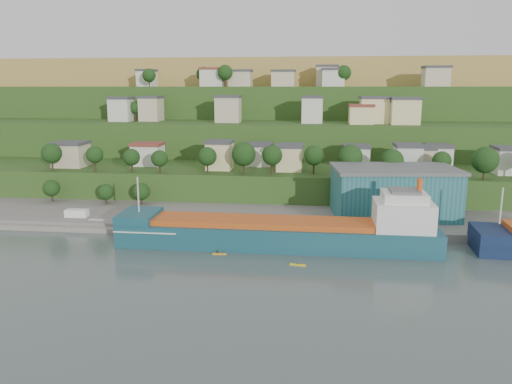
# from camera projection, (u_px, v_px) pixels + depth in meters

# --- Properties ---
(ground) EXTENTS (500.00, 500.00, 0.00)m
(ground) POSITION_uv_depth(u_px,v_px,m) (254.00, 258.00, 103.63)
(ground) COLOR #44524F
(ground) RESTS_ON ground
(quay) EXTENTS (220.00, 26.00, 4.00)m
(quay) POSITION_uv_depth(u_px,v_px,m) (344.00, 225.00, 128.53)
(quay) COLOR slate
(quay) RESTS_ON ground
(pebble_beach) EXTENTS (40.00, 18.00, 2.40)m
(pebble_beach) POSITION_uv_depth(u_px,v_px,m) (58.00, 222.00, 131.35)
(pebble_beach) COLOR slate
(pebble_beach) RESTS_ON ground
(hillside) EXTENTS (360.00, 211.52, 96.00)m
(hillside) POSITION_uv_depth(u_px,v_px,m) (292.00, 153.00, 267.51)
(hillside) COLOR #284719
(hillside) RESTS_ON ground
(cargo_ship_near) EXTENTS (70.44, 11.43, 18.10)m
(cargo_ship_near) POSITION_uv_depth(u_px,v_px,m) (286.00, 234.00, 110.08)
(cargo_ship_near) COLOR #154350
(cargo_ship_near) RESTS_ON ground
(warehouse) EXTENTS (32.98, 22.44, 12.80)m
(warehouse) POSITION_uv_depth(u_px,v_px,m) (394.00, 192.00, 128.28)
(warehouse) COLOR #205961
(warehouse) RESTS_ON quay
(caravan) EXTENTS (5.85, 2.59, 2.69)m
(caravan) POSITION_uv_depth(u_px,v_px,m) (77.00, 215.00, 128.54)
(caravan) COLOR white
(caravan) RESTS_ON pebble_beach
(dinghy) EXTENTS (4.29, 1.93, 0.83)m
(dinghy) POSITION_uv_depth(u_px,v_px,m) (97.00, 221.00, 125.74)
(dinghy) COLOR silver
(dinghy) RESTS_ON pebble_beach
(kayak_orange) EXTENTS (3.06, 0.77, 0.76)m
(kayak_orange) POSITION_uv_depth(u_px,v_px,m) (219.00, 253.00, 105.78)
(kayak_orange) COLOR #FEA716
(kayak_orange) RESTS_ON ground
(kayak_yellow) EXTENTS (3.33, 1.07, 0.82)m
(kayak_yellow) POSITION_uv_depth(u_px,v_px,m) (298.00, 264.00, 99.24)
(kayak_yellow) COLOR yellow
(kayak_yellow) RESTS_ON ground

